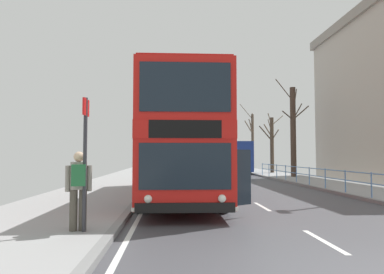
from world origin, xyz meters
name	(u,v)px	position (x,y,z in m)	size (l,w,h in m)	color
double_decker_bus_main	(181,142)	(-2.69, 9.67, 2.26)	(3.28, 11.08, 4.30)	red
background_bus_far_lane	(229,157)	(2.73, 30.47, 1.63)	(2.60, 10.80, 2.96)	navy
pedestrian_railing_far_kerb	(325,175)	(4.45, 12.42, 0.79)	(0.05, 23.84, 0.95)	#598CC6
pedestrian_with_backpack	(79,184)	(-5.00, 3.18, 1.11)	(0.55, 0.58, 1.66)	#4C473D
bus_stop_sign_near	(85,149)	(-4.86, 3.12, 1.85)	(0.08, 0.44, 2.79)	#2D2D33
bare_tree_far_00	(252,140)	(6.32, 35.82, 3.60)	(1.70, 2.64, 7.59)	brown
bare_tree_far_01	(272,143)	(6.40, 28.25, 2.95)	(2.62, 2.72, 5.78)	#4C3D2D
bare_tree_far_02	(293,130)	(6.22, 21.82, 3.65)	(3.09, 2.77, 7.46)	#423328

